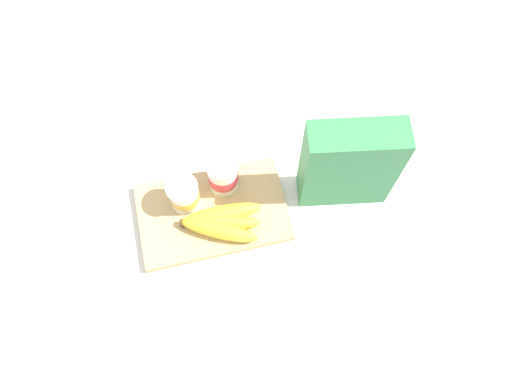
{
  "coord_description": "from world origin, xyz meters",
  "views": [
    {
      "loc": [
        0.0,
        -0.42,
        1.02
      ],
      "look_at": [
        0.1,
        0.0,
        0.07
      ],
      "focal_mm": 34.56,
      "sensor_mm": 36.0,
      "label": 1
    }
  ],
  "objects_px": {
    "cutting_board": "(211,213)",
    "banana_bunch": "(218,223)",
    "yogurt_cup_front": "(182,195)",
    "yogurt_cup_back": "(221,176)",
    "cereal_box": "(347,165)"
  },
  "relations": [
    {
      "from": "cutting_board",
      "to": "yogurt_cup_back",
      "type": "xyz_separation_m",
      "value": [
        0.04,
        0.06,
        0.06
      ]
    },
    {
      "from": "cutting_board",
      "to": "banana_bunch",
      "type": "distance_m",
      "value": 0.05
    },
    {
      "from": "cereal_box",
      "to": "yogurt_cup_front",
      "type": "bearing_deg",
      "value": -176.97
    },
    {
      "from": "yogurt_cup_back",
      "to": "banana_bunch",
      "type": "bearing_deg",
      "value": -105.9
    },
    {
      "from": "yogurt_cup_front",
      "to": "cutting_board",
      "type": "bearing_deg",
      "value": -33.0
    },
    {
      "from": "cereal_box",
      "to": "banana_bunch",
      "type": "height_order",
      "value": "cereal_box"
    },
    {
      "from": "yogurt_cup_back",
      "to": "banana_bunch",
      "type": "distance_m",
      "value": 0.1
    },
    {
      "from": "cutting_board",
      "to": "yogurt_cup_front",
      "type": "height_order",
      "value": "yogurt_cup_front"
    },
    {
      "from": "yogurt_cup_front",
      "to": "yogurt_cup_back",
      "type": "bearing_deg",
      "value": 14.21
    },
    {
      "from": "cutting_board",
      "to": "cereal_box",
      "type": "relative_size",
      "value": 1.31
    },
    {
      "from": "cutting_board",
      "to": "yogurt_cup_front",
      "type": "distance_m",
      "value": 0.08
    },
    {
      "from": "yogurt_cup_front",
      "to": "banana_bunch",
      "type": "bearing_deg",
      "value": -48.58
    },
    {
      "from": "banana_bunch",
      "to": "yogurt_cup_front",
      "type": "bearing_deg",
      "value": 131.42
    },
    {
      "from": "yogurt_cup_front",
      "to": "banana_bunch",
      "type": "height_order",
      "value": "yogurt_cup_front"
    },
    {
      "from": "cutting_board",
      "to": "yogurt_cup_back",
      "type": "distance_m",
      "value": 0.09
    }
  ]
}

